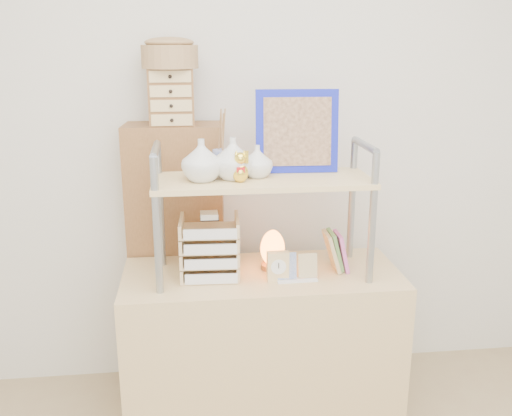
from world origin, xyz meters
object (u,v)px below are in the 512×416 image
Objects in this scene: cabinet at (178,261)px; salt_lamp at (272,249)px; letter_tray at (210,251)px; desk at (262,350)px.

cabinet is 7.58× the size of salt_lamp.
letter_tray is (0.14, -0.38, 0.19)m from cabinet.
salt_lamp is (0.42, -0.32, 0.17)m from cabinet.
desk is 0.54m from letter_tray.
desk is 4.20× the size of letter_tray.
letter_tray is at bearing -168.60° from salt_lamp.
cabinet reaches higher than salt_lamp.
cabinet is at bearing 110.87° from letter_tray.
letter_tray is at bearing -177.36° from desk.
letter_tray is (-0.22, -0.01, 0.49)m from desk.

